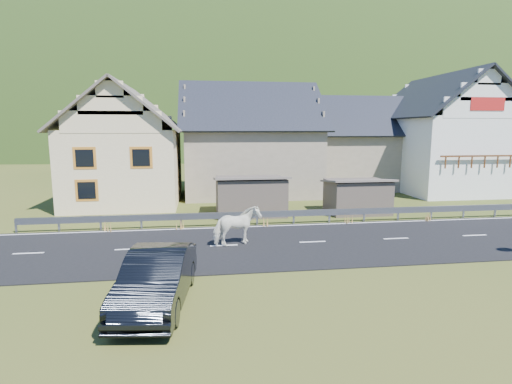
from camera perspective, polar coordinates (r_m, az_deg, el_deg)
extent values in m
plane|color=#2F4114|center=(18.31, 8.08, -7.19)|extent=(160.00, 160.00, 0.00)
cube|color=black|center=(18.30, 8.08, -7.13)|extent=(60.00, 7.00, 0.04)
cube|color=silver|center=(18.30, 8.08, -7.05)|extent=(60.00, 6.60, 0.01)
cube|color=#93969B|center=(21.62, 5.42, -3.05)|extent=(28.00, 0.08, 0.34)
cube|color=#93969B|center=(22.97, -31.08, -4.19)|extent=(0.10, 0.06, 0.70)
cube|color=#93969B|center=(22.26, -26.33, -4.22)|extent=(0.10, 0.06, 0.70)
cube|color=#93969B|center=(21.71, -21.30, -4.21)|extent=(0.10, 0.06, 0.70)
cube|color=#93969B|center=(21.33, -16.06, -4.16)|extent=(0.10, 0.06, 0.70)
cube|color=#93969B|center=(21.14, -10.67, -4.08)|extent=(0.10, 0.06, 0.70)
cube|color=#93969B|center=(21.14, -5.24, -3.97)|extent=(0.10, 0.06, 0.70)
cube|color=#93969B|center=(21.32, 0.15, -3.81)|extent=(0.10, 0.06, 0.70)
cube|color=#93969B|center=(21.69, 5.40, -3.63)|extent=(0.10, 0.06, 0.70)
cube|color=#93969B|center=(22.23, 10.43, -3.43)|extent=(0.10, 0.06, 0.70)
cube|color=#93969B|center=(22.94, 15.18, -3.22)|extent=(0.10, 0.06, 0.70)
cube|color=#93969B|center=(23.79, 19.62, -3.00)|extent=(0.10, 0.06, 0.70)
cube|color=#93969B|center=(24.78, 23.73, -2.78)|extent=(0.10, 0.06, 0.70)
cube|color=#93969B|center=(25.88, 27.50, -2.56)|extent=(0.10, 0.06, 0.70)
cube|color=#93969B|center=(27.08, 30.96, -2.36)|extent=(0.10, 0.06, 0.70)
cube|color=brown|center=(23.90, -0.80, -0.59)|extent=(4.30, 3.30, 2.40)
cube|color=brown|center=(25.09, 14.24, -0.64)|extent=(3.80, 2.90, 2.20)
cube|color=beige|center=(29.43, -17.89, 3.53)|extent=(7.00, 9.00, 5.00)
cube|color=#C47824|center=(25.32, -23.28, 4.47)|extent=(1.30, 0.12, 1.30)
cube|color=#C47824|center=(24.68, -16.08, 4.75)|extent=(1.30, 0.12, 1.30)
cube|color=#C47824|center=(25.52, -23.02, 0.21)|extent=(1.30, 0.12, 1.30)
cube|color=gray|center=(31.22, -21.47, 11.10)|extent=(0.70, 0.70, 2.40)
cube|color=gray|center=(32.23, -0.95, 4.40)|extent=(10.00, 9.00, 5.00)
cube|color=gray|center=(36.75, 14.37, 4.37)|extent=(9.00, 8.00, 4.60)
cube|color=white|center=(36.83, 24.90, 4.92)|extent=(8.00, 10.00, 6.00)
cube|color=red|center=(32.71, 30.19, 10.81)|extent=(2.60, 0.06, 0.90)
cube|color=#5D3317|center=(32.54, 29.93, 4.49)|extent=(6.80, 0.12, 0.12)
ellipsoid|color=#1B380F|center=(198.72, -5.09, 1.69)|extent=(440.00, 280.00, 260.00)
ellipsoid|color=black|center=(136.40, -29.89, 8.19)|extent=(76.00, 50.00, 28.00)
imported|color=white|center=(17.45, -2.75, -4.88)|extent=(1.57, 2.22, 1.71)
imported|color=black|center=(12.18, -13.95, -11.83)|extent=(2.24, 4.99, 1.59)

